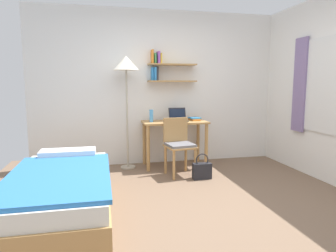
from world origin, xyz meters
name	(u,v)px	position (x,y,z in m)	size (l,w,h in m)	color
ground_plane	(198,206)	(0.00, 0.00, 0.00)	(5.28, 5.28, 0.00)	brown
wall_back	(163,88)	(0.00, 2.02, 1.31)	(4.40, 0.27, 2.60)	white
bed	(62,193)	(-1.47, 0.08, 0.24)	(0.99, 1.95, 0.54)	#B2844C
desk	(175,130)	(0.14, 1.70, 0.61)	(1.06, 0.53, 0.76)	#B2844C
desk_chair	(179,143)	(0.08, 1.21, 0.48)	(0.47, 0.47, 0.86)	#B2844C
standing_lamp	(126,69)	(-0.64, 1.75, 1.60)	(0.40, 0.40, 1.81)	#B2A893
laptop	(178,118)	(0.20, 1.73, 0.81)	(0.29, 0.23, 0.22)	black
water_bottle	(151,116)	(-0.26, 1.68, 0.86)	(0.06, 0.06, 0.20)	#4C99DB
book_stack	(194,119)	(0.49, 1.75, 0.78)	(0.18, 0.24, 0.05)	orange
handbag	(202,170)	(0.36, 0.93, 0.13)	(0.27, 0.11, 0.38)	#232328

